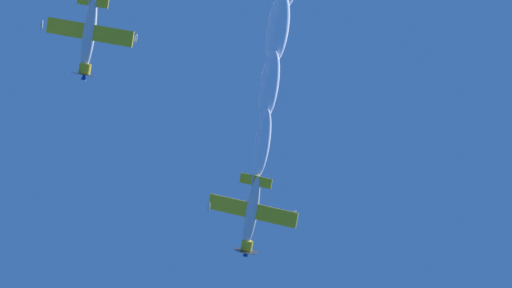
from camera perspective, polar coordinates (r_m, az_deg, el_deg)
airplane_lead at (r=70.75m, az=-0.32°, el=-4.73°), size 6.74×6.80×2.98m
airplane_left_wingman at (r=70.43m, az=-11.01°, el=6.96°), size 6.73×6.82×2.83m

